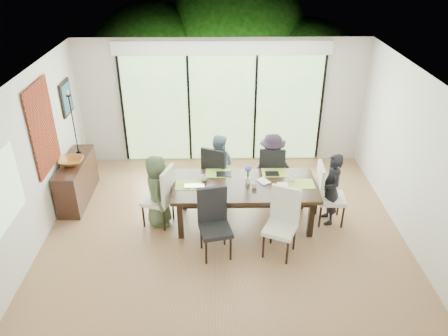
{
  "coord_description": "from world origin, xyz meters",
  "views": [
    {
      "loc": [
        -0.11,
        -6.24,
        4.55
      ],
      "look_at": [
        0.0,
        0.25,
        1.0
      ],
      "focal_mm": 35.0,
      "sensor_mm": 36.0,
      "label": 1
    }
  ],
  "objects_px": {
    "chair_far_right": "(271,170)",
    "sideboard": "(77,180)",
    "person_right_end": "(331,189)",
    "cup_b": "(254,185)",
    "chair_far_left": "(218,171)",
    "chair_near_right": "(280,225)",
    "chair_near_left": "(215,225)",
    "chair_left_end": "(157,196)",
    "bowl": "(71,161)",
    "table_top": "(245,186)",
    "cup_a": "(204,178)",
    "person_far_left": "(218,167)",
    "chair_right_end": "(332,194)",
    "person_left_end": "(158,191)",
    "laptop": "(194,187)",
    "cup_c": "(291,179)",
    "person_far_right": "(271,167)",
    "vase": "(248,180)"
  },
  "relations": [
    {
      "from": "chair_left_end",
      "to": "person_right_end",
      "type": "bearing_deg",
      "value": 108.27
    },
    {
      "from": "chair_near_left",
      "to": "person_left_end",
      "type": "xyz_separation_m",
      "value": [
        -0.98,
        0.87,
        0.1
      ]
    },
    {
      "from": "cup_a",
      "to": "cup_c",
      "type": "xyz_separation_m",
      "value": [
        1.5,
        -0.05,
        0.0
      ]
    },
    {
      "from": "person_far_left",
      "to": "laptop",
      "type": "relative_size",
      "value": 3.91
    },
    {
      "from": "chair_left_end",
      "to": "chair_near_left",
      "type": "bearing_deg",
      "value": 67.25
    },
    {
      "from": "chair_near_left",
      "to": "sideboard",
      "type": "relative_size",
      "value": 0.77
    },
    {
      "from": "table_top",
      "to": "chair_right_end",
      "type": "distance_m",
      "value": 1.51
    },
    {
      "from": "person_far_right",
      "to": "sideboard",
      "type": "relative_size",
      "value": 0.91
    },
    {
      "from": "bowl",
      "to": "chair_far_right",
      "type": "bearing_deg",
      "value": 2.27
    },
    {
      "from": "chair_far_right",
      "to": "bowl",
      "type": "height_order",
      "value": "chair_far_right"
    },
    {
      "from": "chair_near_right",
      "to": "vase",
      "type": "bearing_deg",
      "value": 140.95
    },
    {
      "from": "person_left_end",
      "to": "laptop",
      "type": "distance_m",
      "value": 0.65
    },
    {
      "from": "person_right_end",
      "to": "cup_b",
      "type": "relative_size",
      "value": 12.9
    },
    {
      "from": "chair_left_end",
      "to": "chair_far_left",
      "type": "bearing_deg",
      "value": 147.26
    },
    {
      "from": "chair_left_end",
      "to": "bowl",
      "type": "height_order",
      "value": "chair_left_end"
    },
    {
      "from": "chair_left_end",
      "to": "chair_near_right",
      "type": "bearing_deg",
      "value": 84.76
    },
    {
      "from": "chair_far_left",
      "to": "person_far_right",
      "type": "relative_size",
      "value": 0.85
    },
    {
      "from": "chair_left_end",
      "to": "person_far_left",
      "type": "bearing_deg",
      "value": 146.59
    },
    {
      "from": "chair_near_right",
      "to": "bowl",
      "type": "distance_m",
      "value": 3.95
    },
    {
      "from": "person_left_end",
      "to": "sideboard",
      "type": "relative_size",
      "value": 0.91
    },
    {
      "from": "chair_far_right",
      "to": "sideboard",
      "type": "bearing_deg",
      "value": 6.01
    },
    {
      "from": "chair_far_left",
      "to": "vase",
      "type": "distance_m",
      "value": 0.98
    },
    {
      "from": "chair_far_left",
      "to": "chair_near_right",
      "type": "distance_m",
      "value": 1.96
    },
    {
      "from": "chair_near_left",
      "to": "sideboard",
      "type": "xyz_separation_m",
      "value": [
        -2.61,
        1.67,
        -0.15
      ]
    },
    {
      "from": "bowl",
      "to": "chair_near_right",
      "type": "bearing_deg",
      "value": -23.56
    },
    {
      "from": "person_far_left",
      "to": "sideboard",
      "type": "bearing_deg",
      "value": 12.37
    },
    {
      "from": "vase",
      "to": "laptop",
      "type": "bearing_deg",
      "value": -170.54
    },
    {
      "from": "laptop",
      "to": "cup_a",
      "type": "relative_size",
      "value": 2.66
    },
    {
      "from": "chair_far_right",
      "to": "vase",
      "type": "xyz_separation_m",
      "value": [
        -0.5,
        -0.8,
        0.26
      ]
    },
    {
      "from": "chair_left_end",
      "to": "bowl",
      "type": "relative_size",
      "value": 2.6
    },
    {
      "from": "chair_left_end",
      "to": "cup_a",
      "type": "distance_m",
      "value": 0.85
    },
    {
      "from": "cup_b",
      "to": "cup_c",
      "type": "distance_m",
      "value": 0.68
    },
    {
      "from": "chair_near_left",
      "to": "cup_a",
      "type": "height_order",
      "value": "chair_near_left"
    },
    {
      "from": "chair_near_right",
      "to": "cup_b",
      "type": "distance_m",
      "value": 0.88
    },
    {
      "from": "chair_left_end",
      "to": "cup_a",
      "type": "xyz_separation_m",
      "value": [
        0.8,
        0.15,
        0.25
      ]
    },
    {
      "from": "chair_near_right",
      "to": "person_far_left",
      "type": "xyz_separation_m",
      "value": [
        -0.95,
        1.7,
        0.1
      ]
    },
    {
      "from": "cup_c",
      "to": "sideboard",
      "type": "relative_size",
      "value": 0.09
    },
    {
      "from": "chair_left_end",
      "to": "person_left_end",
      "type": "bearing_deg",
      "value": 108.27
    },
    {
      "from": "person_far_right",
      "to": "cup_c",
      "type": "distance_m",
      "value": 0.79
    },
    {
      "from": "person_far_right",
      "to": "cup_b",
      "type": "relative_size",
      "value": 12.9
    },
    {
      "from": "person_far_right",
      "to": "vase",
      "type": "distance_m",
      "value": 0.94
    },
    {
      "from": "chair_near_right",
      "to": "cup_c",
      "type": "distance_m",
      "value": 1.05
    },
    {
      "from": "person_left_end",
      "to": "bowl",
      "type": "height_order",
      "value": "person_left_end"
    },
    {
      "from": "chair_far_right",
      "to": "sideboard",
      "type": "xyz_separation_m",
      "value": [
        -3.66,
        -0.05,
        -0.15
      ]
    },
    {
      "from": "cup_a",
      "to": "sideboard",
      "type": "relative_size",
      "value": 0.09
    },
    {
      "from": "chair_far_right",
      "to": "table_top",
      "type": "bearing_deg",
      "value": 62.39
    },
    {
      "from": "chair_near_right",
      "to": "person_left_end",
      "type": "relative_size",
      "value": 0.85
    },
    {
      "from": "bowl",
      "to": "chair_left_end",
      "type": "bearing_deg",
      "value": -23.62
    },
    {
      "from": "sideboard",
      "to": "chair_far_right",
      "type": "bearing_deg",
      "value": 0.71
    },
    {
      "from": "cup_a",
      "to": "cup_b",
      "type": "bearing_deg",
      "value": -16.39
    }
  ]
}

